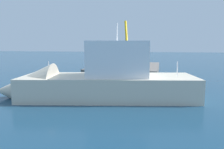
% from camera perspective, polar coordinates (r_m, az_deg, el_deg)
% --- Properties ---
extents(ground, '(200.00, 200.00, 0.00)m').
position_cam_1_polar(ground, '(24.05, 1.46, -1.25)').
color(ground, navy).
extents(dock, '(12.50, 8.38, 0.99)m').
position_cam_1_polar(dock, '(29.90, 3.80, 1.42)').
color(dock, slate).
rests_on(dock, ground).
extents(crane_truck, '(9.32, 3.34, 6.54)m').
position_cam_1_polar(crane_truck, '(28.87, 2.74, 4.97)').
color(crane_truck, maroon).
rests_on(crane_truck, dock).
extents(dock_worker, '(0.34, 0.34, 1.70)m').
position_cam_1_polar(dock_worker, '(25.93, 8.02, 3.45)').
color(dock_worker, '#363636').
rests_on(dock_worker, dock).
extents(salvaged_car, '(4.19, 3.66, 3.36)m').
position_cam_1_polar(salvaged_car, '(22.79, -1.55, -0.16)').
color(salvaged_car, navy).
rests_on(salvaged_car, ground).
extents(moored_yacht, '(6.67, 14.41, 6.63)m').
position_cam_1_polar(moored_yacht, '(15.58, -7.72, -3.01)').
color(moored_yacht, beige).
rests_on(moored_yacht, ground).
extents(piling_near, '(0.29, 0.29, 2.35)m').
position_cam_1_polar(piling_near, '(23.81, -3.47, 1.50)').
color(piling_near, '#4D4F2C').
rests_on(piling_near, ground).
extents(piling_mid, '(0.36, 0.36, 1.78)m').
position_cam_1_polar(piling_mid, '(22.83, 7.13, 0.47)').
color(piling_mid, brown).
rests_on(piling_mid, ground).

